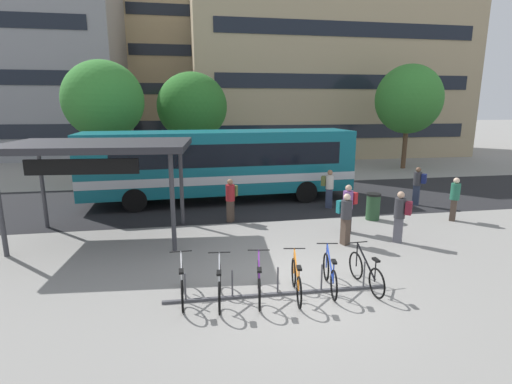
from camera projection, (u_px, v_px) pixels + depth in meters
name	position (u px, v px, depth m)	size (l,w,h in m)	color
ground	(297.00, 287.00, 9.32)	(200.00, 200.00, 0.00)	gray
bus_lane_asphalt	(244.00, 200.00, 18.01)	(80.00, 7.20, 0.01)	#232326
city_bus	(219.00, 163.00, 17.42)	(12.12, 3.08, 3.20)	#0F6070
bike_rack	(278.00, 292.00, 8.91)	(5.26, 0.18, 0.70)	#47474C
parked_bicycle_white_0	(182.00, 284.00, 8.63)	(0.52, 1.72, 0.99)	black
parked_bicycle_silver_1	(220.00, 286.00, 8.56)	(0.52, 1.72, 0.99)	black
parked_bicycle_purple_2	(259.00, 283.00, 8.70)	(0.52, 1.71, 0.99)	black
parked_bicycle_orange_3	(296.00, 281.00, 8.80)	(0.52, 1.71, 0.99)	black
parked_bicycle_blue_4	(330.00, 274.00, 9.14)	(0.52, 1.70, 0.99)	black
parked_bicycle_black_5	(366.00, 273.00, 9.23)	(0.52, 1.72, 0.99)	black
transit_shelter	(97.00, 149.00, 12.12)	(5.92, 3.98, 3.18)	#38383D
commuter_grey_pack_0	(455.00, 196.00, 14.57)	(0.58, 0.59, 1.67)	#47382D
commuter_olive_pack_1	(231.00, 197.00, 14.43)	(0.56, 0.60, 1.65)	#47382D
commuter_navy_pack_2	(418.00, 183.00, 16.80)	(0.59, 0.58, 1.70)	#2D3851
commuter_teal_pack_3	(345.00, 215.00, 12.03)	(0.44, 0.58, 1.66)	#47382D
commuter_maroon_pack_4	(401.00, 214.00, 12.18)	(0.60, 0.57, 1.68)	#565660
commuter_red_pack_5	(348.00, 205.00, 13.22)	(0.60, 0.51, 1.68)	black
commuter_olive_pack_6	(329.00, 186.00, 16.38)	(0.61, 0.53, 1.66)	#2D3851
trash_bin	(373.00, 206.00, 14.78)	(0.55, 0.55, 1.03)	#284C2D
street_tree_0	(409.00, 99.00, 26.11)	(4.44, 4.44, 7.06)	brown
street_tree_1	(103.00, 100.00, 20.85)	(4.30, 4.30, 6.72)	brown
street_tree_2	(192.00, 107.00, 23.98)	(4.34, 4.34, 6.36)	brown
building_right_wing	(323.00, 46.00, 35.05)	(23.57, 12.31, 19.21)	tan
building_centre_block	(201.00, 77.00, 44.27)	(16.48, 10.12, 15.02)	tan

